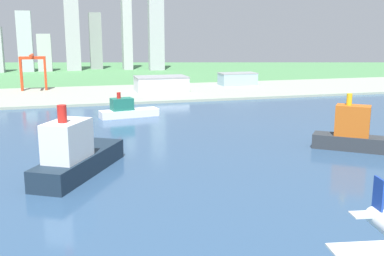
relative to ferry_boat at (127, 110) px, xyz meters
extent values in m
plane|color=#4B854F|center=(2.71, -58.52, -5.66)|extent=(2400.00, 2400.00, 0.00)
cube|color=#2D4C70|center=(2.71, -118.52, -5.59)|extent=(840.00, 360.00, 0.15)
cube|color=#95A28E|center=(2.71, 131.48, -4.41)|extent=(840.00, 140.00, 2.50)
cube|color=#193899|center=(24.30, -268.94, 21.75)|extent=(1.25, 4.59, 10.27)
cube|color=silver|center=(24.30, -268.94, 17.90)|extent=(12.88, 6.17, 0.36)
cube|color=white|center=(1.89, 0.32, -2.60)|extent=(47.54, 20.25, 5.82)
cube|color=#1E6B59|center=(-3.72, -0.63, 5.01)|extent=(18.14, 13.32, 9.41)
cylinder|color=red|center=(-5.99, -1.02, 12.04)|extent=(3.06, 3.06, 4.66)
cube|color=#2D3338|center=(113.33, -138.92, -1.42)|extent=(48.20, 41.69, 8.19)
cube|color=#BF5919|center=(109.60, -135.99, 11.37)|extent=(21.10, 19.77, 17.39)
cylinder|color=yellow|center=(107.58, -134.40, 23.34)|extent=(3.03, 3.03, 6.55)
cube|color=#192838|center=(-40.75, -140.34, -0.68)|extent=(46.67, 64.10, 9.67)
cube|color=silver|center=(-46.09, -149.60, 12.94)|extent=(23.78, 27.10, 17.57)
cylinder|color=red|center=(-47.69, -152.38, 25.59)|extent=(4.03, 4.03, 7.74)
cube|color=red|center=(-91.14, 174.23, 13.90)|extent=(2.20, 2.20, 34.12)
cube|color=red|center=(-65.96, 174.23, 13.90)|extent=(2.20, 2.20, 34.12)
cube|color=red|center=(-91.14, 182.23, 13.90)|extent=(2.20, 2.20, 34.12)
cube|color=red|center=(-65.96, 182.23, 13.90)|extent=(2.20, 2.20, 34.12)
cube|color=red|center=(-78.55, 178.23, 32.36)|extent=(27.58, 10.00, 2.80)
cube|color=red|center=(-78.55, 168.64, 35.16)|extent=(2.60, 38.36, 2.60)
cube|color=silver|center=(54.74, 130.22, 4.41)|extent=(54.64, 34.41, 15.15)
cube|color=gray|center=(54.74, 130.22, 12.59)|extent=(55.74, 35.10, 1.20)
cube|color=#99BCD1|center=(156.68, 165.19, 3.64)|extent=(43.23, 24.13, 13.61)
cube|color=gray|center=(156.68, 165.19, 11.05)|extent=(44.09, 24.62, 1.20)
cube|color=#B3B7C1|center=(-105.67, 462.35, 44.03)|extent=(23.65, 16.37, 99.38)
cube|color=#B5B8B7|center=(-75.92, 468.02, 25.50)|extent=(22.74, 27.48, 62.32)
cube|color=#AEACB4|center=(-28.62, 467.73, 64.25)|extent=(24.08, 20.29, 139.83)
cube|color=gray|center=(11.38, 490.96, 43.74)|extent=(20.79, 23.16, 98.80)
cube|color=#B7B5BA|center=(64.11, 466.31, 69.85)|extent=(15.90, 25.64, 151.03)
cube|color=#ACACB6|center=(110.82, 437.30, 74.32)|extent=(25.54, 17.05, 159.96)
camera|label=1|loc=(-45.81, -356.19, 60.63)|focal=42.92mm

